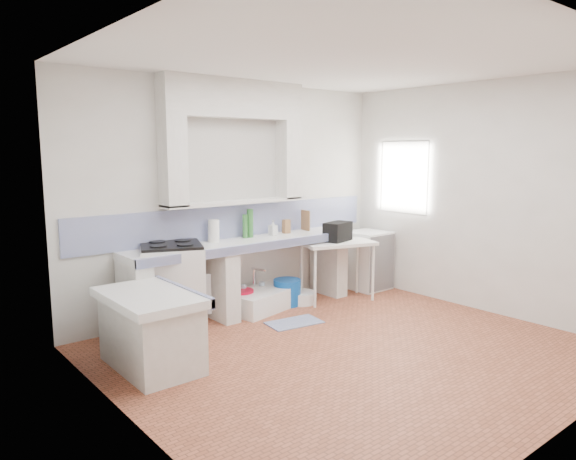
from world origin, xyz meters
TOP-DOWN VIEW (x-y plane):
  - floor at (0.00, 0.00)m, footprint 4.50×4.50m
  - ceiling at (0.00, 0.00)m, footprint 4.50×4.50m
  - wall_back at (0.00, 2.00)m, footprint 4.50×0.00m
  - wall_front at (0.00, -2.00)m, footprint 4.50×0.00m
  - wall_left at (-2.25, 0.00)m, footprint 0.00×4.50m
  - wall_right at (2.25, 0.00)m, footprint 0.00×4.50m
  - alcove_mass at (-0.10, 1.88)m, footprint 1.90×0.25m
  - window_frame at (2.42, 1.20)m, footprint 0.35×0.86m
  - lace_valance at (2.28, 1.20)m, footprint 0.01×0.84m
  - counter_slab at (-0.10, 1.70)m, footprint 3.00×0.60m
  - counter_lip at (-0.10, 1.42)m, footprint 3.00×0.04m
  - counter_pier_left at (-1.50, 1.70)m, footprint 0.20×0.55m
  - counter_pier_mid at (-0.45, 1.70)m, footprint 0.20×0.55m
  - counter_pier_right at (1.30, 1.70)m, footprint 0.20×0.55m
  - peninsula_top at (-1.70, 0.90)m, footprint 0.70×1.10m
  - peninsula_base at (-1.70, 0.90)m, footprint 0.60×1.00m
  - peninsula_lip at (-1.37, 0.90)m, footprint 0.04×1.10m
  - backsplash at (0.00, 1.99)m, footprint 4.27×0.03m
  - stove at (-1.06, 1.72)m, footprint 0.86×0.84m
  - sink at (0.15, 1.68)m, footprint 1.03×0.70m
  - side_table at (1.18, 1.40)m, footprint 1.06×0.78m
  - fridge at (1.94, 1.55)m, footprint 0.54×0.54m
  - bucket_red at (-0.13, 1.75)m, footprint 0.40×0.40m
  - bucket_orange at (0.18, 1.62)m, footprint 0.33×0.33m
  - bucket_blue at (0.52, 1.65)m, footprint 0.46×0.46m
  - basin_white at (0.71, 1.59)m, footprint 0.49×0.49m
  - water_bottle_a at (-0.05, 1.82)m, footprint 0.11×0.11m
  - water_bottle_b at (0.26, 1.85)m, footprint 0.10×0.10m
  - black_bag at (1.20, 1.43)m, footprint 0.44×0.32m
  - green_bottle_a at (0.02, 1.85)m, footprint 0.07×0.07m
  - green_bottle_b at (0.09, 1.85)m, footprint 0.08×0.08m
  - knife_block at (0.65, 1.82)m, footprint 0.09×0.07m
  - cutting_board at (1.01, 1.85)m, footprint 0.05×0.20m
  - paper_towel at (-0.44, 1.85)m, footprint 0.16×0.16m
  - soap_bottle at (0.41, 1.80)m, footprint 0.09×0.09m
  - rug at (0.11, 1.02)m, footprint 0.67×0.45m

SIDE VIEW (x-z plane):
  - floor at x=0.00m, z-range 0.00..0.00m
  - rug at x=0.11m, z-range 0.00..0.01m
  - basin_white at x=0.71m, z-range 0.00..0.15m
  - sink at x=0.15m, z-range 0.00..0.22m
  - bucket_orange at x=0.18m, z-range 0.00..0.24m
  - bucket_red at x=-0.13m, z-range 0.00..0.28m
  - water_bottle_b at x=0.26m, z-range 0.00..0.30m
  - water_bottle_a at x=-0.05m, z-range 0.00..0.32m
  - bucket_blue at x=0.52m, z-range 0.00..0.33m
  - peninsula_base at x=-1.70m, z-range 0.00..0.62m
  - side_table at x=1.18m, z-range 0.37..0.41m
  - counter_pier_left at x=-1.50m, z-range 0.00..0.82m
  - counter_pier_mid at x=-0.45m, z-range 0.00..0.82m
  - counter_pier_right at x=1.30m, z-range 0.00..0.82m
  - fridge at x=1.94m, z-range 0.00..0.83m
  - stove at x=-1.06m, z-range 0.00..0.93m
  - peninsula_top at x=-1.70m, z-range 0.62..0.70m
  - peninsula_lip at x=-1.37m, z-range 0.61..0.71m
  - counter_slab at x=-0.10m, z-range 0.82..0.90m
  - counter_lip at x=-0.10m, z-range 0.81..0.91m
  - black_bag at x=1.20m, z-range 0.79..1.04m
  - knife_block at x=0.65m, z-range 0.90..1.08m
  - soap_bottle at x=0.41m, z-range 0.90..1.09m
  - paper_towel at x=-0.44m, z-range 0.90..1.17m
  - cutting_board at x=1.01m, z-range 0.90..1.17m
  - green_bottle_a at x=0.02m, z-range 0.90..1.19m
  - green_bottle_b at x=0.09m, z-range 0.90..1.26m
  - backsplash at x=0.00m, z-range 0.90..1.30m
  - wall_back at x=0.00m, z-range -0.85..3.65m
  - wall_front at x=0.00m, z-range -0.85..3.65m
  - wall_left at x=-2.25m, z-range -0.85..3.65m
  - wall_right at x=2.25m, z-range -0.85..3.65m
  - window_frame at x=2.42m, z-range 1.07..2.13m
  - lace_valance at x=2.28m, z-range 1.86..2.10m
  - alcove_mass at x=-0.10m, z-range 2.35..2.80m
  - ceiling at x=0.00m, z-range 2.80..2.80m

